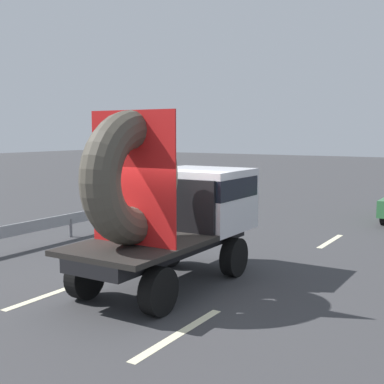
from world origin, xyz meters
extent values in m
plane|color=#38383A|center=(0.00, 0.00, 0.00)|extent=(120.00, 120.00, 0.00)
cylinder|color=black|center=(-0.76, 1.73, 0.42)|extent=(0.28, 0.85, 0.85)
cylinder|color=black|center=(0.94, 1.73, 0.42)|extent=(0.28, 0.85, 0.85)
cylinder|color=black|center=(-0.76, -1.11, 0.42)|extent=(0.28, 0.85, 0.85)
cylinder|color=black|center=(0.94, -1.11, 0.42)|extent=(0.28, 0.85, 0.85)
cube|color=black|center=(0.09, 0.36, 0.85)|extent=(1.30, 4.58, 0.25)
cube|color=silver|center=(0.09, 1.73, 1.65)|extent=(2.00, 1.84, 1.35)
cube|color=black|center=(0.09, 1.68, 1.94)|extent=(2.02, 1.75, 0.44)
cube|color=black|center=(0.09, -0.56, 1.02)|extent=(2.00, 2.74, 0.10)
cube|color=black|center=(0.09, 0.76, 1.62)|extent=(1.80, 0.08, 1.10)
torus|color=#474238|center=(0.09, -0.71, 2.30)|extent=(0.71, 2.46, 2.46)
cube|color=red|center=(0.09, -0.71, 2.30)|extent=(1.90, 0.03, 2.46)
cube|color=gray|center=(-5.16, 4.67, 0.55)|extent=(0.06, 14.20, 0.32)
cylinder|color=slate|center=(-5.16, 2.90, 0.28)|extent=(0.10, 0.10, 0.55)
cylinder|color=slate|center=(-5.16, 6.45, 0.28)|extent=(0.10, 0.10, 0.55)
cylinder|color=slate|center=(-5.16, 10.00, 0.28)|extent=(0.10, 0.10, 0.55)
cube|color=beige|center=(-1.51, -1.18, 0.00)|extent=(0.16, 2.41, 0.01)
cube|color=beige|center=(-1.51, 6.69, 0.00)|extent=(0.16, 2.95, 0.01)
cube|color=beige|center=(1.69, -1.61, 0.00)|extent=(0.16, 2.43, 0.01)
cube|color=beige|center=(1.69, 6.40, 0.00)|extent=(0.16, 2.10, 0.01)
camera|label=1|loc=(5.88, -8.01, 3.12)|focal=47.65mm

